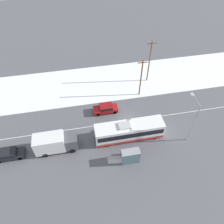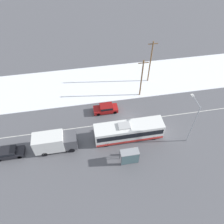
# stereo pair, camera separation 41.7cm
# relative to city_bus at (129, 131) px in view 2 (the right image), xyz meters

# --- Properties ---
(ground_plane) EXTENTS (120.00, 120.00, 0.00)m
(ground_plane) POSITION_rel_city_bus_xyz_m (0.78, 3.26, -1.55)
(ground_plane) COLOR #56565B
(snow_lot) EXTENTS (80.00, 11.19, 0.12)m
(snow_lot) POSITION_rel_city_bus_xyz_m (0.78, 14.09, -1.49)
(snow_lot) COLOR white
(snow_lot) RESTS_ON ground_plane
(lane_marking_center) EXTENTS (60.00, 0.12, 0.00)m
(lane_marking_center) POSITION_rel_city_bus_xyz_m (0.78, 3.26, -1.54)
(lane_marking_center) COLOR silver
(lane_marking_center) RESTS_ON ground_plane
(city_bus) EXTENTS (10.72, 2.57, 3.16)m
(city_bus) POSITION_rel_city_bus_xyz_m (0.00, 0.00, 0.00)
(city_bus) COLOR white
(city_bus) RESTS_ON ground_plane
(box_truck) EXTENTS (6.31, 2.30, 3.23)m
(box_truck) POSITION_rel_city_bus_xyz_m (-11.38, -0.22, 0.21)
(box_truck) COLOR silver
(box_truck) RESTS_ON ground_plane
(sedan_car) EXTENTS (4.25, 1.80, 1.49)m
(sedan_car) POSITION_rel_city_bus_xyz_m (-2.66, 6.17, -0.73)
(sedan_car) COLOR maroon
(sedan_car) RESTS_ON ground_plane
(parked_car_near_truck) EXTENTS (4.25, 1.80, 1.38)m
(parked_car_near_truck) POSITION_rel_city_bus_xyz_m (-18.17, -0.24, -0.79)
(parked_car_near_truck) COLOR black
(parked_car_near_truck) RESTS_ON ground_plane
(pedestrian_at_stop) EXTENTS (0.66, 0.29, 1.83)m
(pedestrian_at_stop) POSITION_rel_city_bus_xyz_m (0.09, -3.29, -0.42)
(pedestrian_at_stop) COLOR #23232D
(pedestrian_at_stop) RESTS_ON ground_plane
(bus_shelter) EXTENTS (2.64, 1.20, 2.40)m
(bus_shelter) POSITION_rel_city_bus_xyz_m (-0.86, -4.50, 0.12)
(bus_shelter) COLOR gray
(bus_shelter) RESTS_ON ground_plane
(streetlamp) EXTENTS (0.36, 2.85, 7.70)m
(streetlamp) POSITION_rel_city_bus_xyz_m (8.94, -1.72, 3.32)
(streetlamp) COLOR #9EA3A8
(streetlamp) RESTS_ON ground_plane
(utility_pole_roadside) EXTENTS (1.80, 0.24, 7.81)m
(utility_pole_roadside) POSITION_rel_city_bus_xyz_m (4.33, 9.32, 2.55)
(utility_pole_roadside) COLOR brown
(utility_pole_roadside) RESTS_ON ground_plane
(utility_pole_snowlot) EXTENTS (1.80, 0.24, 8.90)m
(utility_pole_snowlot) POSITION_rel_city_bus_xyz_m (7.03, 13.14, 3.09)
(utility_pole_snowlot) COLOR brown
(utility_pole_snowlot) RESTS_ON ground_plane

